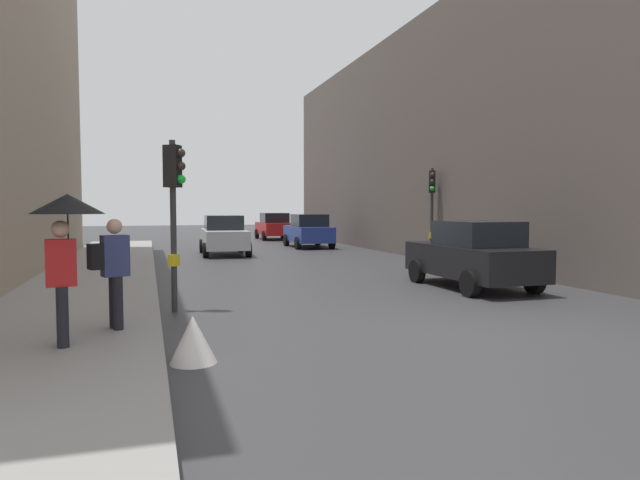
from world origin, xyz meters
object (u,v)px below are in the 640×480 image
(car_dark_suv, at_px, (473,255))
(car_blue_van, at_px, (309,231))
(traffic_light_near_right, at_px, (174,194))
(car_red_sedan, at_px, (274,226))
(pedestrian_with_umbrella, at_px, (66,227))
(traffic_light_mid_street, at_px, (432,197))
(car_silver_hatchback, at_px, (224,235))
(warning_sign_triangle, at_px, (193,339))
(pedestrian_with_grey_backpack, at_px, (112,267))

(car_dark_suv, bearing_deg, car_blue_van, 89.95)
(traffic_light_near_right, xyz_separation_m, car_blue_van, (7.63, 16.79, -1.51))
(car_red_sedan, bearing_deg, car_dark_suv, -89.66)
(traffic_light_near_right, bearing_deg, pedestrian_with_umbrella, -117.67)
(traffic_light_mid_street, relative_size, traffic_light_near_right, 1.05)
(traffic_light_mid_street, bearing_deg, car_silver_hatchback, 141.18)
(car_dark_suv, height_order, warning_sign_triangle, car_dark_suv)
(car_blue_van, xyz_separation_m, pedestrian_with_umbrella, (-9.24, -19.87, 0.96))
(car_dark_suv, relative_size, pedestrian_with_grey_backpack, 2.37)
(car_blue_van, bearing_deg, traffic_light_near_right, -114.43)
(car_dark_suv, distance_m, warning_sign_triangle, 9.11)
(traffic_light_mid_street, bearing_deg, pedestrian_with_umbrella, -137.17)
(traffic_light_near_right, xyz_separation_m, pedestrian_with_umbrella, (-1.61, -3.07, -0.54))
(warning_sign_triangle, bearing_deg, pedestrian_with_grey_backpack, 121.61)
(car_dark_suv, height_order, pedestrian_with_grey_backpack, pedestrian_with_grey_backpack)
(pedestrian_with_umbrella, bearing_deg, car_silver_hatchback, 75.25)
(car_silver_hatchback, xyz_separation_m, pedestrian_with_grey_backpack, (-3.80, -15.54, 0.29))
(traffic_light_mid_street, bearing_deg, car_dark_suv, -109.61)
(traffic_light_near_right, xyz_separation_m, warning_sign_triangle, (0.05, -3.93, -2.06))
(car_blue_van, xyz_separation_m, car_red_sedan, (-0.15, 7.80, 0.00))
(car_silver_hatchback, bearing_deg, pedestrian_with_grey_backpack, -103.73)
(traffic_light_mid_street, height_order, warning_sign_triangle, traffic_light_mid_street)
(car_blue_van, height_order, pedestrian_with_umbrella, pedestrian_with_umbrella)
(traffic_light_mid_street, distance_m, traffic_light_near_right, 12.52)
(car_red_sedan, xyz_separation_m, warning_sign_triangle, (-7.43, -28.52, -0.55))
(pedestrian_with_grey_backpack, distance_m, warning_sign_triangle, 2.28)
(traffic_light_near_right, relative_size, pedestrian_with_umbrella, 1.61)
(traffic_light_near_right, distance_m, pedestrian_with_umbrella, 3.51)
(traffic_light_mid_street, bearing_deg, warning_sign_triangle, -130.54)
(pedestrian_with_grey_backpack, bearing_deg, car_silver_hatchback, 76.27)
(traffic_light_mid_street, xyz_separation_m, car_red_sedan, (-2.46, 16.96, -1.62))
(car_silver_hatchback, relative_size, car_red_sedan, 1.01)
(car_dark_suv, distance_m, pedestrian_with_grey_backpack, 9.27)
(traffic_light_near_right, height_order, pedestrian_with_umbrella, traffic_light_near_right)
(car_dark_suv, height_order, car_blue_van, same)
(warning_sign_triangle, bearing_deg, pedestrian_with_umbrella, 152.70)
(traffic_light_mid_street, height_order, car_dark_suv, traffic_light_mid_street)
(traffic_light_near_right, height_order, warning_sign_triangle, traffic_light_near_right)
(car_silver_hatchback, height_order, warning_sign_triangle, car_silver_hatchback)
(traffic_light_mid_street, relative_size, car_blue_van, 0.85)
(pedestrian_with_grey_backpack, bearing_deg, traffic_light_near_right, 63.34)
(car_blue_van, distance_m, pedestrian_with_grey_backpack, 20.82)
(car_silver_hatchback, height_order, pedestrian_with_umbrella, pedestrian_with_umbrella)
(traffic_light_near_right, bearing_deg, car_blue_van, 65.57)
(car_blue_van, relative_size, car_red_sedan, 1.00)
(car_dark_suv, relative_size, car_blue_van, 0.99)
(traffic_light_mid_street, xyz_separation_m, pedestrian_with_grey_backpack, (-11.00, -9.75, -1.34))
(car_silver_hatchback, xyz_separation_m, car_blue_van, (4.90, 3.37, 0.00))
(warning_sign_triangle, bearing_deg, traffic_light_near_right, 90.71)
(traffic_light_mid_street, xyz_separation_m, car_silver_hatchback, (-7.20, 5.79, -1.62))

